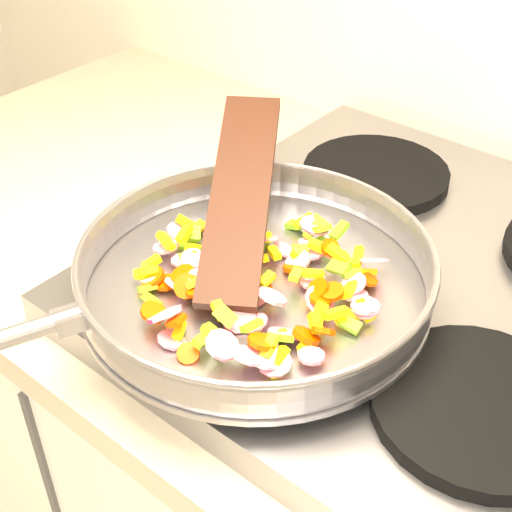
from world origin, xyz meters
The scene contains 7 objects.
cooktop centered at (-0.70, 1.67, 0.92)m, with size 0.60×0.60×0.04m, color #939399.
grate_fl centered at (-0.84, 1.52, 0.95)m, with size 0.19×0.19×0.02m, color black.
grate_fr centered at (-0.56, 1.52, 0.95)m, with size 0.19×0.19×0.02m, color black.
grate_bl centered at (-0.84, 1.81, 0.95)m, with size 0.19×0.19×0.02m, color black.
saute_pan centered at (-0.80, 1.51, 0.98)m, with size 0.39×0.54×0.05m.
vegetable_heap centered at (-0.80, 1.51, 0.98)m, with size 0.26×0.26×0.05m.
wooden_spatula centered at (-0.86, 1.56, 1.03)m, with size 0.27×0.06×0.01m, color black.
Camera 1 is at (-0.45, 1.08, 1.42)m, focal length 50.00 mm.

